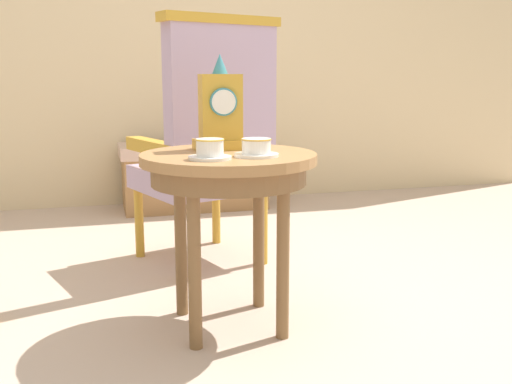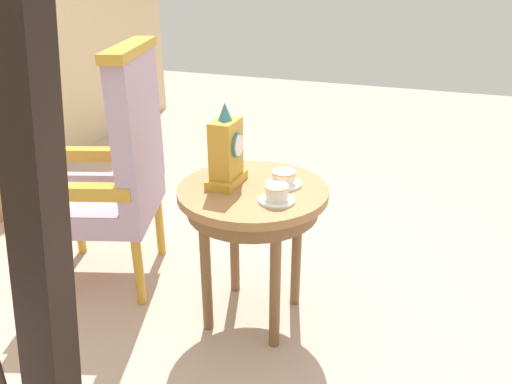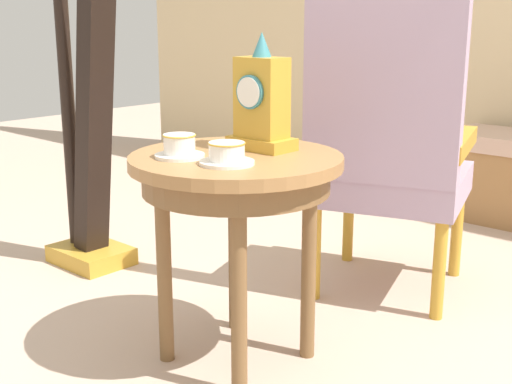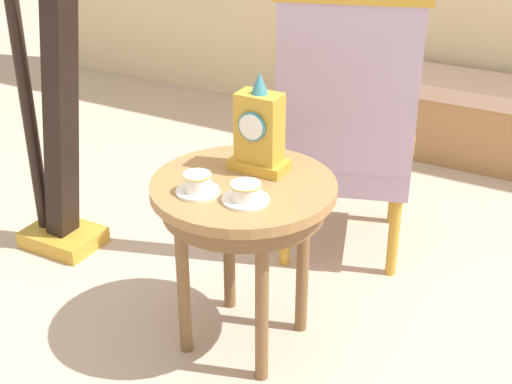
{
  "view_description": "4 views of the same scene",
  "coord_description": "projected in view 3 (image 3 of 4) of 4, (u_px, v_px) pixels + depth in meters",
  "views": [
    {
      "loc": [
        -0.5,
        -1.99,
        0.89
      ],
      "look_at": [
        0.05,
        -0.02,
        0.49
      ],
      "focal_mm": 41.89,
      "sensor_mm": 36.0,
      "label": 1
    },
    {
      "loc": [
        -1.72,
        -0.65,
        1.42
      ],
      "look_at": [
        0.04,
        0.01,
        0.56
      ],
      "focal_mm": 34.3,
      "sensor_mm": 36.0,
      "label": 2
    },
    {
      "loc": [
        1.26,
        -1.39,
        1.01
      ],
      "look_at": [
        -0.04,
        0.06,
        0.51
      ],
      "focal_mm": 48.31,
      "sensor_mm": 36.0,
      "label": 3
    },
    {
      "loc": [
        1.0,
        -1.84,
        1.67
      ],
      "look_at": [
        -0.01,
        0.0,
        0.59
      ],
      "focal_mm": 51.51,
      "sensor_mm": 36.0,
      "label": 4
    }
  ],
  "objects": [
    {
      "name": "harp",
      "position": [
        86.0,
        99.0,
        2.69
      ],
      "size": [
        0.4,
        0.24,
        1.72
      ],
      "color": "gold",
      "rests_on": "ground"
    },
    {
      "name": "ground_plane",
      "position": [
        253.0,
        361.0,
        2.07
      ],
      "size": [
        10.0,
        10.0,
        0.0
      ],
      "primitive_type": "plane",
      "color": "#BCA38E"
    },
    {
      "name": "mantel_clock",
      "position": [
        261.0,
        103.0,
        1.98
      ],
      "size": [
        0.19,
        0.11,
        0.34
      ],
      "color": "gold",
      "rests_on": "side_table"
    },
    {
      "name": "teacup_right",
      "position": [
        227.0,
        154.0,
        1.81
      ],
      "size": [
        0.15,
        0.15,
        0.06
      ],
      "color": "white",
      "rests_on": "side_table"
    },
    {
      "name": "side_table",
      "position": [
        236.0,
        184.0,
        1.96
      ],
      "size": [
        0.61,
        0.61,
        0.63
      ],
      "color": "#9E7042",
      "rests_on": "ground"
    },
    {
      "name": "teacup_left",
      "position": [
        179.0,
        147.0,
        1.89
      ],
      "size": [
        0.14,
        0.14,
        0.07
      ],
      "color": "white",
      "rests_on": "side_table"
    },
    {
      "name": "armchair",
      "position": [
        388.0,
        138.0,
        2.4
      ],
      "size": [
        0.68,
        0.67,
        1.14
      ],
      "color": "#B299B7",
      "rests_on": "ground"
    }
  ]
}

